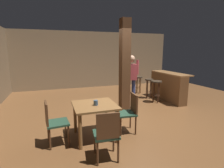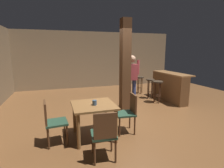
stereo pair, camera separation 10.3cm
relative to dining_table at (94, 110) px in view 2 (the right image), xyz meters
The scene contains 13 objects.
ground_plane 1.71m from the dining_table, 32.86° to the left, with size 10.80×10.80×0.00m, color brown.
wall_back 5.59m from the dining_table, 75.94° to the left, with size 8.00×0.10×2.80m, color #756047.
pillar 2.11m from the dining_table, 48.33° to the left, with size 0.28×0.28×2.80m, color #422816.
dining_table is the anchor object (origin of this frame).
chair_south 0.89m from the dining_table, 90.54° to the right, with size 0.46×0.46×0.89m.
chair_west 0.85m from the dining_table, behind, with size 0.46×0.46×0.89m.
chair_east 0.81m from the dining_table, ahead, with size 0.46×0.46×0.89m.
napkin_cup 0.20m from the dining_table, 83.92° to the right, with size 0.09×0.09×0.11m, color #33475B.
standing_person 2.21m from the dining_table, 44.35° to the left, with size 0.47×0.28×1.72m.
bar_counter 3.86m from the dining_table, 30.96° to the left, with size 0.56×1.76×1.05m.
bar_stool_near 3.28m from the dining_table, 34.12° to the left, with size 0.38×0.38×0.80m.
bar_stool_mid 3.68m from the dining_table, 41.28° to the left, with size 0.32×0.32×0.77m.
bar_stool_far 4.31m from the dining_table, 50.19° to the left, with size 0.33×0.33×0.74m.
Camera 2 is at (-2.05, -4.37, 1.86)m, focal length 28.00 mm.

